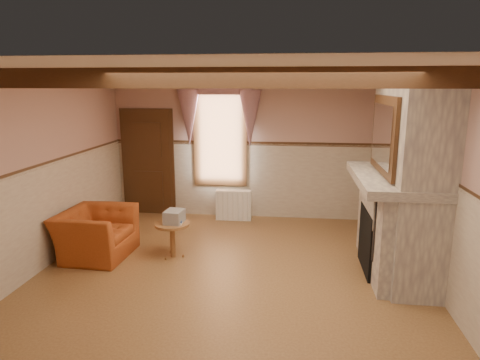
# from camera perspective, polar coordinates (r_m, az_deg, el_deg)

# --- Properties ---
(floor) EXTENTS (5.50, 6.00, 0.01)m
(floor) POSITION_cam_1_polar(r_m,az_deg,el_deg) (6.07, -1.63, -13.16)
(floor) COLOR brown
(floor) RESTS_ON ground
(ceiling) EXTENTS (5.50, 6.00, 0.01)m
(ceiling) POSITION_cam_1_polar(r_m,az_deg,el_deg) (5.47, -1.81, 14.30)
(ceiling) COLOR silver
(ceiling) RESTS_ON wall_back
(wall_back) EXTENTS (5.50, 0.02, 2.80)m
(wall_back) POSITION_cam_1_polar(r_m,az_deg,el_deg) (8.53, 1.38, 4.25)
(wall_back) COLOR tan
(wall_back) RESTS_ON floor
(wall_front) EXTENTS (5.50, 0.02, 2.80)m
(wall_front) POSITION_cam_1_polar(r_m,az_deg,el_deg) (2.83, -11.31, -13.57)
(wall_front) COLOR tan
(wall_front) RESTS_ON floor
(wall_left) EXTENTS (0.02, 6.00, 2.80)m
(wall_left) POSITION_cam_1_polar(r_m,az_deg,el_deg) (6.60, -26.02, 0.51)
(wall_left) COLOR tan
(wall_left) RESTS_ON floor
(wall_right) EXTENTS (0.02, 6.00, 2.80)m
(wall_right) POSITION_cam_1_polar(r_m,az_deg,el_deg) (5.86, 25.92, -0.88)
(wall_right) COLOR tan
(wall_right) RESTS_ON floor
(wainscot) EXTENTS (5.50, 6.00, 1.50)m
(wainscot) POSITION_cam_1_polar(r_m,az_deg,el_deg) (5.78, -1.67, -6.45)
(wainscot) COLOR beige
(wainscot) RESTS_ON floor
(chair_rail) EXTENTS (5.50, 6.00, 0.08)m
(chair_rail) POSITION_cam_1_polar(r_m,az_deg,el_deg) (5.58, -1.72, 0.84)
(chair_rail) COLOR black
(chair_rail) RESTS_ON wainscot
(firebox) EXTENTS (0.20, 0.95, 0.90)m
(firebox) POSITION_cam_1_polar(r_m,az_deg,el_deg) (6.49, 17.10, -7.68)
(firebox) COLOR black
(firebox) RESTS_ON floor
(armchair) EXTENTS (1.04, 1.17, 0.74)m
(armchair) POSITION_cam_1_polar(r_m,az_deg,el_deg) (7.09, -18.65, -6.76)
(armchair) COLOR #994219
(armchair) RESTS_ON floor
(side_table) EXTENTS (0.57, 0.57, 0.55)m
(side_table) POSITION_cam_1_polar(r_m,az_deg,el_deg) (6.80, -8.98, -7.91)
(side_table) COLOR brown
(side_table) RESTS_ON floor
(book_stack) EXTENTS (0.29, 0.34, 0.20)m
(book_stack) POSITION_cam_1_polar(r_m,az_deg,el_deg) (6.68, -8.75, -4.85)
(book_stack) COLOR #B7AD8C
(book_stack) RESTS_ON side_table
(radiator) EXTENTS (0.70, 0.19, 0.60)m
(radiator) POSITION_cam_1_polar(r_m,az_deg,el_deg) (8.51, -0.85, -3.35)
(radiator) COLOR white
(radiator) RESTS_ON floor
(bowl) EXTENTS (0.30, 0.30, 0.07)m
(bowl) POSITION_cam_1_polar(r_m,az_deg,el_deg) (6.40, 19.64, 1.24)
(bowl) COLOR brown
(bowl) RESTS_ON mantel
(mantel_clock) EXTENTS (0.14, 0.24, 0.20)m
(mantel_clock) POSITION_cam_1_polar(r_m,az_deg,el_deg) (7.04, 18.53, 2.81)
(mantel_clock) COLOR black
(mantel_clock) RESTS_ON mantel
(oil_lamp) EXTENTS (0.11, 0.11, 0.28)m
(oil_lamp) POSITION_cam_1_polar(r_m,az_deg,el_deg) (6.66, 19.18, 2.59)
(oil_lamp) COLOR gold
(oil_lamp) RESTS_ON mantel
(candle_red) EXTENTS (0.06, 0.06, 0.16)m
(candle_red) POSITION_cam_1_polar(r_m,az_deg,el_deg) (5.83, 20.88, 0.51)
(candle_red) COLOR #AD1522
(candle_red) RESTS_ON mantel
(jar_yellow) EXTENTS (0.06, 0.06, 0.12)m
(jar_yellow) POSITION_cam_1_polar(r_m,az_deg,el_deg) (5.96, 20.57, 0.59)
(jar_yellow) COLOR gold
(jar_yellow) RESTS_ON mantel
(fireplace) EXTENTS (0.85, 2.00, 2.80)m
(fireplace) POSITION_cam_1_polar(r_m,az_deg,el_deg) (6.33, 21.44, 0.44)
(fireplace) COLOR gray
(fireplace) RESTS_ON floor
(mantel) EXTENTS (1.05, 2.05, 0.12)m
(mantel) POSITION_cam_1_polar(r_m,az_deg,el_deg) (6.29, 19.83, 0.13)
(mantel) COLOR gray
(mantel) RESTS_ON fireplace
(overmantel_mirror) EXTENTS (0.06, 1.44, 1.04)m
(overmantel_mirror) POSITION_cam_1_polar(r_m,az_deg,el_deg) (6.16, 18.56, 5.73)
(overmantel_mirror) COLOR silver
(overmantel_mirror) RESTS_ON fireplace
(door) EXTENTS (1.10, 0.10, 2.10)m
(door) POSITION_cam_1_polar(r_m,az_deg,el_deg) (8.99, -12.13, 2.14)
(door) COLOR black
(door) RESTS_ON floor
(window) EXTENTS (1.06, 0.08, 2.02)m
(window) POSITION_cam_1_polar(r_m,az_deg,el_deg) (8.55, -2.66, 5.95)
(window) COLOR white
(window) RESTS_ON wall_back
(window_drapes) EXTENTS (1.30, 0.14, 1.40)m
(window_drapes) POSITION_cam_1_polar(r_m,az_deg,el_deg) (8.41, -2.81, 9.94)
(window_drapes) COLOR gray
(window_drapes) RESTS_ON wall_back
(ceiling_beam_front) EXTENTS (5.50, 0.18, 0.20)m
(ceiling_beam_front) POSITION_cam_1_polar(r_m,az_deg,el_deg) (4.29, -4.35, 13.41)
(ceiling_beam_front) COLOR black
(ceiling_beam_front) RESTS_ON ceiling
(ceiling_beam_back) EXTENTS (5.50, 0.18, 0.20)m
(ceiling_beam_back) POSITION_cam_1_polar(r_m,az_deg,el_deg) (6.65, -0.17, 13.14)
(ceiling_beam_back) COLOR black
(ceiling_beam_back) RESTS_ON ceiling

